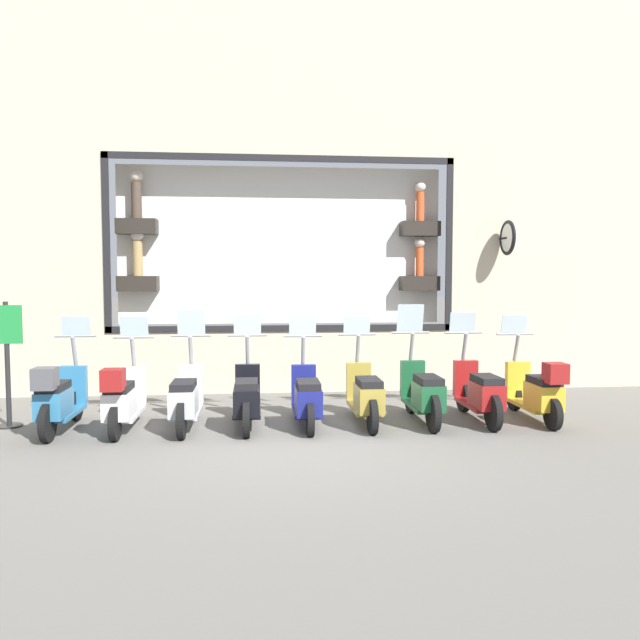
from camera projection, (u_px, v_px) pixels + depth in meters
The scene contains 12 objects.
ground_plane at pixel (293, 440), 8.21m from camera, with size 120.00×120.00×0.00m, color #66635E.
building_facade at pixel (282, 142), 11.47m from camera, with size 1.24×36.00×9.06m.
scooter_yellow_0 at pixel (537, 391), 9.21m from camera, with size 1.79×0.61×1.54m.
scooter_red_1 at pixel (480, 393), 9.20m from camera, with size 1.80×0.61×1.58m.
scooter_green_2 at pixel (423, 393), 9.12m from camera, with size 1.81×0.61×1.72m.
scooter_olive_3 at pixel (366, 396), 9.03m from camera, with size 1.80×0.60×1.54m.
scooter_navy_4 at pixel (307, 398), 8.94m from camera, with size 1.79×0.60×1.61m.
scooter_black_5 at pixel (247, 398), 8.86m from camera, with size 1.80×0.60×1.57m.
scooter_silver_6 at pixel (186, 399), 8.78m from camera, with size 1.80×0.60×1.65m.
scooter_white_7 at pixel (123, 399), 8.62m from camera, with size 1.79×0.61×1.55m.
scooter_teal_8 at pixel (59, 399), 8.54m from camera, with size 1.80×0.61×1.56m.
shop_sign_post at pixel (7, 359), 8.88m from camera, with size 0.36×0.45×1.80m.
Camera 1 is at (-8.08, 0.45, 2.14)m, focal length 35.00 mm.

